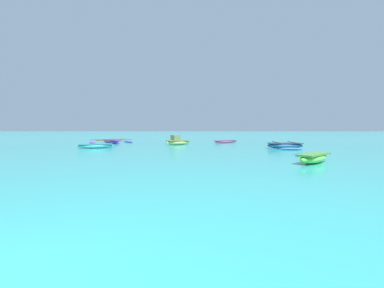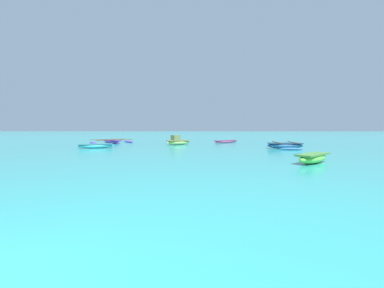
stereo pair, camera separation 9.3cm
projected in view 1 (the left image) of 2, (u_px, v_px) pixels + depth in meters
moored_boat_0 at (226, 141)px, 28.44m from camera, size 2.88×2.12×0.30m
moored_boat_1 at (285, 145)px, 20.92m from camera, size 2.95×3.65×0.52m
moored_boat_2 at (178, 141)px, 25.38m from camera, size 2.57×2.29×0.96m
moored_boat_3 at (111, 141)px, 27.99m from camera, size 4.75×4.54×0.42m
moored_boat_4 at (314, 158)px, 12.28m from camera, size 2.34×2.30×0.46m
moored_boat_5 at (96, 146)px, 21.14m from camera, size 2.96×1.59×0.37m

